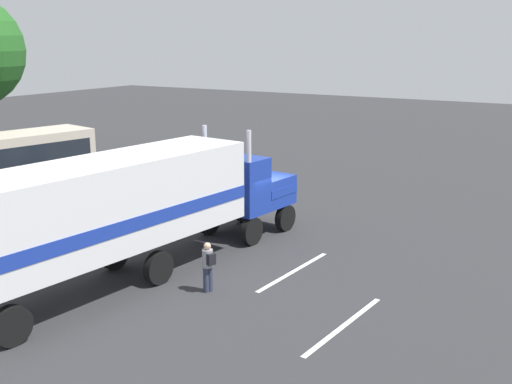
# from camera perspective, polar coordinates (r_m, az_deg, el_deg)

# --- Properties ---
(ground_plane) EXTENTS (120.00, 120.00, 0.00)m
(ground_plane) POSITION_cam_1_polar(r_m,az_deg,el_deg) (25.52, -0.48, -3.81)
(ground_plane) COLOR #2D2D30
(lane_stripe_near) EXTENTS (4.40, 0.50, 0.01)m
(lane_stripe_near) POSITION_cam_1_polar(r_m,az_deg,el_deg) (21.47, 3.48, -7.33)
(lane_stripe_near) COLOR silver
(lane_stripe_near) RESTS_ON ground_plane
(lane_stripe_mid) EXTENTS (4.40, 0.56, 0.01)m
(lane_stripe_mid) POSITION_cam_1_polar(r_m,az_deg,el_deg) (17.83, 8.12, -12.10)
(lane_stripe_mid) COLOR silver
(lane_stripe_mid) RESTS_ON ground_plane
(semi_truck) EXTENTS (14.36, 4.22, 4.50)m
(semi_truck) POSITION_cam_1_polar(r_m,az_deg,el_deg) (20.74, -11.08, -1.02)
(semi_truck) COLOR #193399
(semi_truck) RESTS_ON ground_plane
(person_bystander) EXTENTS (0.39, 0.48, 1.63)m
(person_bystander) POSITION_cam_1_polar(r_m,az_deg,el_deg) (19.57, -4.45, -6.73)
(person_bystander) COLOR #2D3347
(person_bystander) RESTS_ON ground_plane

